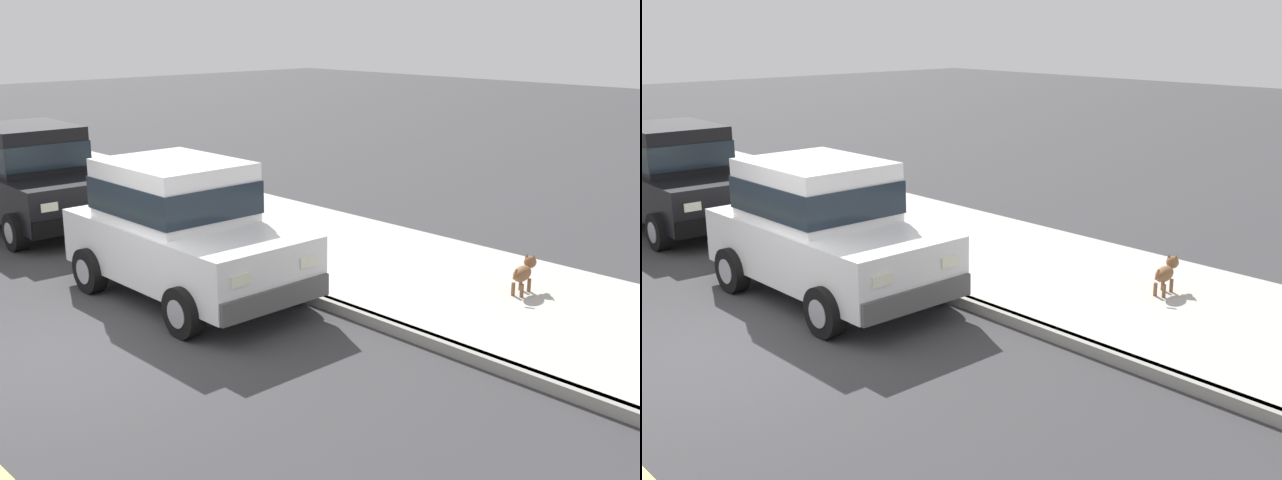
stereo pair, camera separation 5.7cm
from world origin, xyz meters
TOP-DOWN VIEW (x-y plane):
  - ground_plane at (0.00, 0.00)m, footprint 80.00×80.00m
  - curb at (3.20, 0.00)m, footprint 0.16×64.00m
  - sidewalk at (5.00, 0.00)m, footprint 3.60×64.00m
  - car_white_hatchback at (2.09, 0.72)m, footprint 1.99×3.82m
  - car_black_hatchback at (2.22, 5.74)m, footprint 2.05×3.86m
  - dog_brown at (5.31, -2.61)m, footprint 0.75×0.29m

SIDE VIEW (x-z plane):
  - ground_plane at x=0.00m, z-range 0.00..0.00m
  - curb at x=3.20m, z-range 0.00..0.14m
  - sidewalk at x=5.00m, z-range 0.00..0.14m
  - dog_brown at x=5.31m, z-range 0.18..0.67m
  - car_white_hatchback at x=2.09m, z-range 0.04..1.92m
  - car_black_hatchback at x=2.22m, z-range 0.04..1.92m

